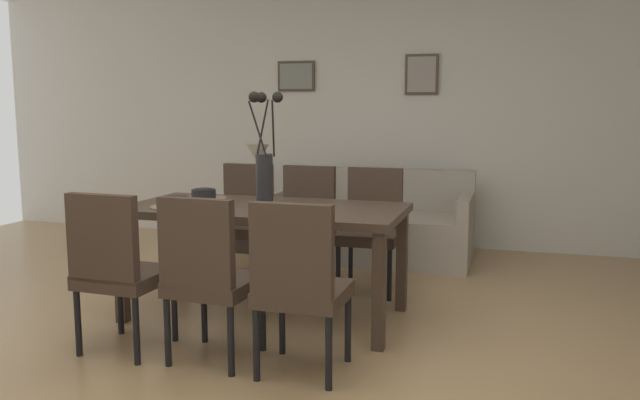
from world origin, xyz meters
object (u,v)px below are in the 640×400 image
at_px(dining_chair_near_right, 243,216).
at_px(dining_chair_mid_left, 299,280).
at_px(dining_table, 265,218).
at_px(bowl_near_right, 204,193).
at_px(dining_chair_far_right, 305,219).
at_px(dining_chair_mid_right, 372,223).
at_px(side_table, 259,224).
at_px(sofa, 373,228).
at_px(dining_chair_far_left, 208,271).
at_px(table_lamp, 258,159).
at_px(dining_chair_near_left, 117,265).
at_px(centerpiece_vase, 264,163).
at_px(framed_picture_center, 422,74).
at_px(framed_picture_left, 296,76).
at_px(bowl_near_left, 175,201).

relative_size(dining_chair_near_right, dining_chair_mid_left, 1.00).
xyz_separation_m(dining_table, bowl_near_right, (-0.54, 0.20, 0.12)).
bearing_deg(bowl_near_right, dining_chair_far_right, 50.27).
height_order(dining_chair_mid_right, side_table, dining_chair_mid_right).
height_order(dining_chair_far_right, dining_chair_mid_left, same).
distance_m(dining_chair_far_right, sofa, 1.10).
distance_m(dining_chair_far_left, dining_chair_mid_right, 1.75).
bearing_deg(side_table, dining_chair_far_left, -73.17).
xyz_separation_m(dining_chair_mid_left, table_lamp, (-1.33, 2.69, 0.38)).
xyz_separation_m(dining_chair_near_left, dining_chair_near_right, (0.01, 1.71, 0.00)).
height_order(dining_chair_near_left, centerpiece_vase, centerpiece_vase).
bearing_deg(side_table, table_lamp, 116.57).
bearing_deg(dining_chair_mid_right, framed_picture_center, 86.11).
bearing_deg(dining_chair_mid_left, framed_picture_left, 109.12).
xyz_separation_m(dining_chair_near_right, side_table, (-0.27, 0.98, -0.25)).
relative_size(dining_chair_far_left, dining_chair_mid_right, 1.00).
relative_size(dining_chair_near_right, bowl_near_right, 5.41).
distance_m(dining_chair_near_left, side_table, 2.71).
relative_size(dining_chair_near_right, dining_chair_far_left, 1.00).
bearing_deg(dining_table, dining_chair_mid_right, 57.71).
bearing_deg(dining_chair_near_right, dining_chair_near_left, -90.47).
relative_size(table_lamp, framed_picture_center, 1.31).
bearing_deg(dining_chair_near_left, table_lamp, 95.43).
xyz_separation_m(dining_chair_far_left, sofa, (0.31, 2.70, -0.23)).
relative_size(dining_chair_far_right, dining_chair_mid_left, 1.00).
height_order(dining_chair_near_left, dining_chair_mid_left, same).
distance_m(dining_table, centerpiece_vase, 0.36).
relative_size(dining_chair_far_right, bowl_near_left, 5.41).
bearing_deg(framed_picture_center, centerpiece_vase, -104.36).
xyz_separation_m(dining_table, bowl_near_left, (-0.54, -0.20, 0.12)).
bearing_deg(sofa, side_table, -178.17).
relative_size(dining_table, centerpiece_vase, 2.45).
bearing_deg(dining_table, sofa, 80.31).
distance_m(dining_chair_mid_right, framed_picture_left, 2.36).
bearing_deg(dining_chair_mid_right, table_lamp, 143.22).
height_order(dining_chair_far_left, framed_picture_center, framed_picture_center).
xyz_separation_m(dining_table, framed_picture_center, (0.64, 2.51, 1.03)).
bearing_deg(dining_chair_near_left, bowl_near_left, 89.54).
bearing_deg(bowl_near_left, framed_picture_left, 92.19).
bearing_deg(dining_chair_far_left, table_lamp, 106.83).
distance_m(dining_chair_near_left, bowl_near_right, 1.08).
xyz_separation_m(dining_chair_near_left, dining_chair_mid_left, (1.07, -0.01, 0.00)).
bearing_deg(table_lamp, side_table, -63.43).
distance_m(centerpiece_vase, sofa, 2.03).
bearing_deg(dining_chair_far_right, dining_chair_near_left, -107.71).
relative_size(side_table, framed_picture_center, 1.34).
distance_m(dining_table, dining_chair_near_left, 1.02).
bearing_deg(dining_chair_far_right, framed_picture_center, 68.79).
bearing_deg(bowl_near_left, sofa, 67.43).
bearing_deg(bowl_near_right, centerpiece_vase, -20.00).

